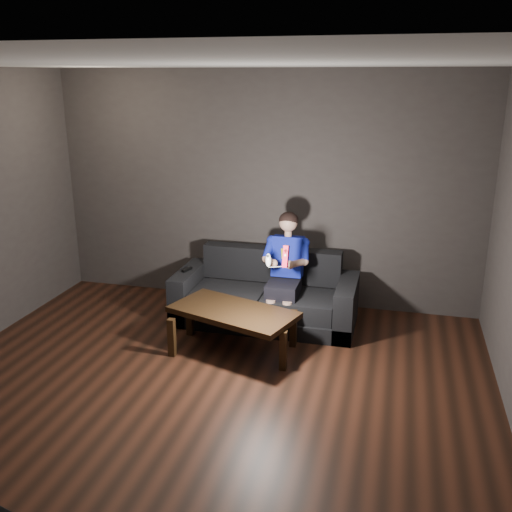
# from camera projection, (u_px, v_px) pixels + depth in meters

# --- Properties ---
(floor) EXTENTS (5.00, 5.00, 0.00)m
(floor) POSITION_uv_depth(u_px,v_px,m) (192.00, 408.00, 4.70)
(floor) COLOR black
(floor) RESTS_ON ground
(back_wall) EXTENTS (5.00, 0.04, 2.70)m
(back_wall) POSITION_uv_depth(u_px,v_px,m) (264.00, 190.00, 6.60)
(back_wall) COLOR #3A3332
(back_wall) RESTS_ON ground
(ceiling) EXTENTS (5.00, 5.00, 0.02)m
(ceiling) POSITION_uv_depth(u_px,v_px,m) (178.00, 62.00, 3.88)
(ceiling) COLOR beige
(ceiling) RESTS_ON back_wall
(sofa) EXTENTS (1.97, 0.85, 0.76)m
(sofa) POSITION_uv_depth(u_px,v_px,m) (266.00, 300.00, 6.30)
(sofa) COLOR black
(sofa) RESTS_ON floor
(child) EXTENTS (0.49, 0.60, 1.21)m
(child) POSITION_uv_depth(u_px,v_px,m) (286.00, 264.00, 6.07)
(child) COLOR black
(child) RESTS_ON sofa
(wii_remote_red) EXTENTS (0.06, 0.09, 0.22)m
(wii_remote_red) POSITION_uv_depth(u_px,v_px,m) (286.00, 256.00, 5.55)
(wii_remote_red) COLOR red
(wii_remote_red) RESTS_ON child
(nunchuk_white) EXTENTS (0.08, 0.10, 0.14)m
(nunchuk_white) POSITION_uv_depth(u_px,v_px,m) (268.00, 260.00, 5.61)
(nunchuk_white) COLOR silver
(nunchuk_white) RESTS_ON child
(wii_remote_black) EXTENTS (0.08, 0.16, 0.03)m
(wii_remote_black) POSITION_uv_depth(u_px,v_px,m) (187.00, 269.00, 6.35)
(wii_remote_black) COLOR black
(wii_remote_black) RESTS_ON sofa
(coffee_table) EXTENTS (1.34, 0.96, 0.44)m
(coffee_table) POSITION_uv_depth(u_px,v_px,m) (233.00, 315.00, 5.56)
(coffee_table) COLOR black
(coffee_table) RESTS_ON floor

